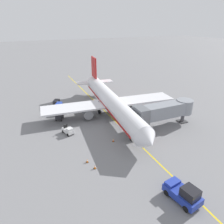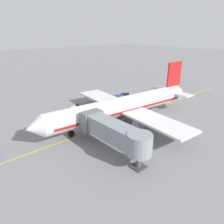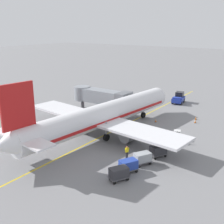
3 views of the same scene
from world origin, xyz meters
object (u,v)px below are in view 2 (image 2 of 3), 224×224
(baggage_tug_lead, at_px, (75,109))
(baggage_cart_second_in_train, at_px, (110,99))
(baggage_cart_front, at_px, (99,101))
(baggage_cart_tail_end, at_px, (125,96))
(jet_bridge, at_px, (114,131))
(safety_cone_nose_right, at_px, (67,128))
(ground_crew_wing_walker, at_px, (116,102))
(parked_airliner, at_px, (124,106))
(baggage_cart_third_in_train, at_px, (119,97))
(safety_cone_nose_left, at_px, (25,127))
(safety_cone_wing_tip, at_px, (34,123))

(baggage_tug_lead, bearing_deg, baggage_cart_second_in_train, -92.01)
(baggage_cart_front, xyz_separation_m, baggage_cart_tail_end, (-0.85, -8.11, 0.00))
(jet_bridge, relative_size, safety_cone_nose_right, 22.17)
(ground_crew_wing_walker, xyz_separation_m, safety_cone_nose_right, (-3.67, 15.60, -0.66))
(parked_airliner, height_order, baggage_tug_lead, parked_airliner)
(baggage_cart_third_in_train, height_order, safety_cone_nose_left, baggage_cart_third_in_train)
(jet_bridge, xyz_separation_m, baggage_cart_second_in_train, (17.99, -14.75, -2.50))
(baggage_tug_lead, relative_size, baggage_cart_second_in_train, 0.95)
(baggage_cart_third_in_train, height_order, ground_crew_wing_walker, ground_crew_wing_walker)
(baggage_cart_front, xyz_separation_m, safety_cone_wing_tip, (-0.85, 16.69, -0.66))
(safety_cone_nose_left, xyz_separation_m, safety_cone_wing_tip, (0.56, -1.85, 0.00))
(baggage_cart_second_in_train, height_order, baggage_cart_third_in_train, same)
(baggage_cart_third_in_train, bearing_deg, baggage_cart_tail_end, -86.05)
(jet_bridge, height_order, baggage_cart_second_in_train, jet_bridge)
(jet_bridge, xyz_separation_m, safety_cone_wing_tip, (17.74, 5.09, -3.16))
(baggage_cart_front, bearing_deg, jet_bridge, 148.04)
(parked_airliner, xyz_separation_m, baggage_cart_front, (11.13, -2.38, -2.24))
(baggage_cart_tail_end, distance_m, safety_cone_nose_right, 21.88)
(baggage_cart_third_in_train, distance_m, baggage_cart_tail_end, 2.25)
(parked_airliner, distance_m, baggage_cart_front, 11.60)
(jet_bridge, height_order, baggage_cart_front, jet_bridge)
(baggage_cart_second_in_train, bearing_deg, safety_cone_wing_tip, 90.71)
(parked_airliner, distance_m, safety_cone_nose_left, 19.08)
(jet_bridge, xyz_separation_m, baggage_cart_third_in_train, (17.59, -17.47, -2.50))
(parked_airliner, xyz_separation_m, safety_cone_nose_right, (4.22, 10.52, -2.90))
(safety_cone_wing_tip, bearing_deg, baggage_cart_front, -87.07)
(parked_airliner, distance_m, baggage_cart_second_in_train, 12.09)
(jet_bridge, height_order, safety_cone_wing_tip, jet_bridge)
(baggage_cart_tail_end, bearing_deg, safety_cone_wing_tip, 90.00)
(baggage_tug_lead, distance_m, baggage_cart_third_in_train, 12.76)
(baggage_cart_second_in_train, distance_m, safety_cone_nose_left, 21.72)
(baggage_tug_lead, distance_m, safety_cone_nose_right, 8.99)
(baggage_cart_tail_end, relative_size, safety_cone_nose_right, 4.90)
(safety_cone_nose_left, bearing_deg, baggage_cart_second_in_train, -87.88)
(baggage_cart_second_in_train, xyz_separation_m, safety_cone_nose_left, (-0.80, 21.69, -0.66))
(parked_airliner, bearing_deg, baggage_tug_lead, 22.47)
(baggage_cart_second_in_train, distance_m, baggage_cart_third_in_train, 2.75)
(safety_cone_nose_right, distance_m, safety_cone_wing_tip, 7.14)
(baggage_cart_front, height_order, baggage_cart_third_in_train, same)
(baggage_tug_lead, height_order, baggage_cart_third_in_train, baggage_tug_lead)
(safety_cone_nose_right, bearing_deg, baggage_cart_tail_end, -73.92)
(safety_cone_nose_left, bearing_deg, safety_cone_wing_tip, -73.31)
(baggage_tug_lead, xyz_separation_m, baggage_cart_third_in_train, (-0.75, -12.74, 0.24))
(baggage_cart_third_in_train, bearing_deg, ground_crew_wing_walker, 125.14)
(baggage_tug_lead, relative_size, ground_crew_wing_walker, 1.63)
(parked_airliner, height_order, baggage_cart_front, parked_airliner)
(parked_airliner, xyz_separation_m, ground_crew_wing_walker, (7.89, -5.08, -2.23))
(parked_airliner, bearing_deg, baggage_cart_front, -12.06)
(baggage_tug_lead, bearing_deg, ground_crew_wing_walker, -107.31)
(safety_cone_nose_left, bearing_deg, baggage_cart_front, -85.66)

